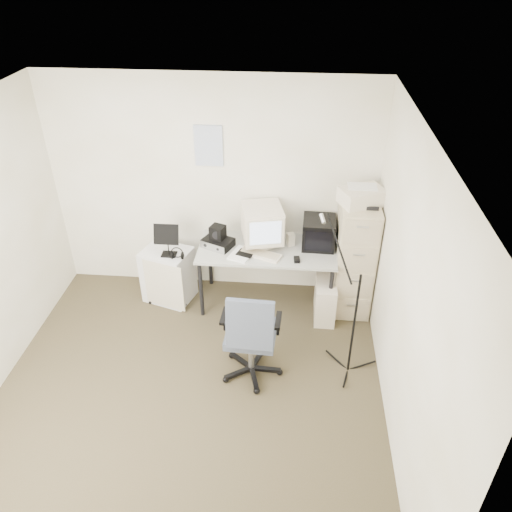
# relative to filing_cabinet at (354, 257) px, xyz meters

# --- Properties ---
(floor) EXTENTS (3.60, 3.60, 0.01)m
(floor) POSITION_rel_filing_cabinet_xyz_m (-1.58, -1.48, -0.66)
(floor) COLOR #3C361D
(floor) RESTS_ON ground
(ceiling) EXTENTS (3.60, 3.60, 0.01)m
(ceiling) POSITION_rel_filing_cabinet_xyz_m (-1.58, -1.48, 1.85)
(ceiling) COLOR white
(ceiling) RESTS_ON ground
(wall_back) EXTENTS (3.60, 0.02, 2.50)m
(wall_back) POSITION_rel_filing_cabinet_xyz_m (-1.58, 0.32, 0.60)
(wall_back) COLOR white
(wall_back) RESTS_ON ground
(wall_front) EXTENTS (3.60, 0.02, 2.50)m
(wall_front) POSITION_rel_filing_cabinet_xyz_m (-1.58, -3.28, 0.60)
(wall_front) COLOR white
(wall_front) RESTS_ON ground
(wall_right) EXTENTS (0.02, 3.60, 2.50)m
(wall_right) POSITION_rel_filing_cabinet_xyz_m (0.22, -1.48, 0.60)
(wall_right) COLOR white
(wall_right) RESTS_ON ground
(wall_calendar) EXTENTS (0.30, 0.02, 0.44)m
(wall_calendar) POSITION_rel_filing_cabinet_xyz_m (-1.60, 0.31, 1.10)
(wall_calendar) COLOR white
(wall_calendar) RESTS_ON wall_back
(filing_cabinet) EXTENTS (0.40, 0.60, 1.30)m
(filing_cabinet) POSITION_rel_filing_cabinet_xyz_m (0.00, 0.00, 0.00)
(filing_cabinet) COLOR #C0B391
(filing_cabinet) RESTS_ON floor
(printer) EXTENTS (0.51, 0.44, 0.17)m
(printer) POSITION_rel_filing_cabinet_xyz_m (0.00, 0.00, 0.73)
(printer) COLOR silver
(printer) RESTS_ON filing_cabinet
(desk) EXTENTS (1.50, 0.70, 0.73)m
(desk) POSITION_rel_filing_cabinet_xyz_m (-0.95, -0.03, -0.29)
(desk) COLOR #A2A496
(desk) RESTS_ON floor
(crt_monitor) EXTENTS (0.50, 0.52, 0.46)m
(crt_monitor) POSITION_rel_filing_cabinet_xyz_m (-1.01, 0.04, 0.31)
(crt_monitor) COLOR silver
(crt_monitor) RESTS_ON desk
(crt_tv) EXTENTS (0.36, 0.38, 0.32)m
(crt_tv) POSITION_rel_filing_cabinet_xyz_m (-0.40, 0.09, 0.24)
(crt_tv) COLOR black
(crt_tv) RESTS_ON desk
(desk_speaker) EXTENTS (0.10, 0.10, 0.14)m
(desk_speaker) POSITION_rel_filing_cabinet_xyz_m (-0.70, 0.07, 0.15)
(desk_speaker) COLOR beige
(desk_speaker) RESTS_ON desk
(keyboard) EXTENTS (0.48, 0.32, 0.03)m
(keyboard) POSITION_rel_filing_cabinet_xyz_m (-1.02, -0.17, 0.09)
(keyboard) COLOR silver
(keyboard) RESTS_ON desk
(mouse) EXTENTS (0.07, 0.11, 0.03)m
(mouse) POSITION_rel_filing_cabinet_xyz_m (-0.63, -0.25, 0.10)
(mouse) COLOR black
(mouse) RESTS_ON desk
(radio_receiver) EXTENTS (0.38, 0.34, 0.09)m
(radio_receiver) POSITION_rel_filing_cabinet_xyz_m (-1.49, -0.03, 0.13)
(radio_receiver) COLOR black
(radio_receiver) RESTS_ON desk
(radio_speaker) EXTENTS (0.19, 0.18, 0.15)m
(radio_speaker) POSITION_rel_filing_cabinet_xyz_m (-1.49, -0.01, 0.24)
(radio_speaker) COLOR black
(radio_speaker) RESTS_ON radio_receiver
(papers) EXTENTS (0.30, 0.35, 0.02)m
(papers) POSITION_rel_filing_cabinet_xyz_m (-1.21, -0.19, 0.09)
(papers) COLOR white
(papers) RESTS_ON desk
(pc_tower) EXTENTS (0.22, 0.50, 0.46)m
(pc_tower) POSITION_rel_filing_cabinet_xyz_m (-0.29, -0.21, -0.42)
(pc_tower) COLOR silver
(pc_tower) RESTS_ON floor
(office_chair) EXTENTS (0.62, 0.62, 1.03)m
(office_chair) POSITION_rel_filing_cabinet_xyz_m (-1.02, -1.16, -0.13)
(office_chair) COLOR #545C6E
(office_chair) RESTS_ON floor
(side_cart) EXTENTS (0.61, 0.55, 0.64)m
(side_cart) POSITION_rel_filing_cabinet_xyz_m (-2.08, -0.04, -0.33)
(side_cart) COLOR silver
(side_cart) RESTS_ON floor
(music_stand) EXTENTS (0.30, 0.23, 0.40)m
(music_stand) POSITION_rel_filing_cabinet_xyz_m (-2.03, -0.11, 0.19)
(music_stand) COLOR black
(music_stand) RESTS_ON side_cart
(headphones) EXTENTS (0.17, 0.17, 0.03)m
(headphones) POSITION_rel_filing_cabinet_xyz_m (-1.92, -0.17, 0.03)
(headphones) COLOR black
(headphones) RESTS_ON side_cart
(mic_stand) EXTENTS (0.03, 0.03, 1.49)m
(mic_stand) POSITION_rel_filing_cabinet_xyz_m (-0.08, -1.04, 0.10)
(mic_stand) COLOR black
(mic_stand) RESTS_ON floor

